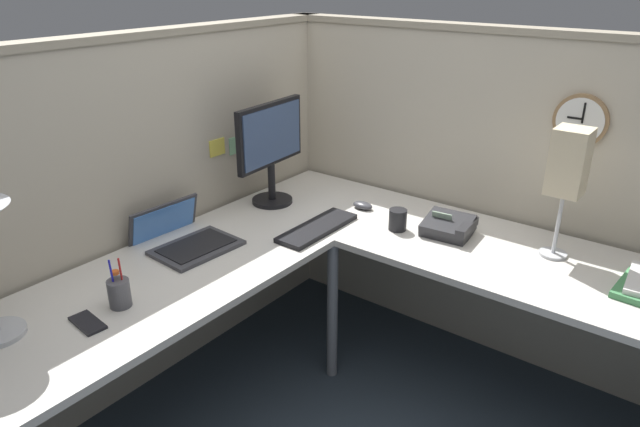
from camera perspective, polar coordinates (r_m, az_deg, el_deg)
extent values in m
plane|color=#2D3842|center=(2.73, 1.93, -18.40)|extent=(6.80, 6.80, 0.00)
cube|color=#B7AD99|center=(2.64, -18.26, -1.25)|extent=(2.57, 0.10, 1.55)
cube|color=gray|center=(2.44, -20.65, 15.93)|extent=(2.57, 0.12, 0.03)
cube|color=#B7AD99|center=(2.89, 16.57, 1.17)|extent=(0.10, 2.37, 1.55)
cube|color=gray|center=(2.71, 18.54, 16.81)|extent=(0.12, 2.37, 0.03)
cube|color=beige|center=(2.36, -12.61, -5.13)|extent=(2.35, 0.66, 0.03)
cube|color=beige|center=(2.48, 20.23, -4.71)|extent=(0.66, 1.49, 0.03)
cylinder|color=slate|center=(2.70, 1.23, -9.66)|extent=(0.05, 0.05, 0.70)
cylinder|color=black|center=(2.89, -4.73, 1.30)|extent=(0.20, 0.20, 0.02)
cylinder|color=black|center=(2.85, -4.80, 3.16)|extent=(0.04, 0.04, 0.20)
cube|color=black|center=(2.78, -4.96, 7.81)|extent=(0.46, 0.06, 0.30)
cube|color=#384C72|center=(2.77, -4.66, 7.76)|extent=(0.42, 0.04, 0.26)
cube|color=#38383D|center=(2.46, -12.08, -3.32)|extent=(0.35, 0.26, 0.02)
cube|color=black|center=(2.45, -12.10, -3.11)|extent=(0.30, 0.20, 0.00)
cube|color=#38383D|center=(2.61, -15.20, -1.11)|extent=(0.34, 0.09, 0.22)
cube|color=#4C84D8|center=(2.61, -15.10, -1.16)|extent=(0.31, 0.07, 0.18)
cube|color=black|center=(2.57, -0.27, -1.43)|extent=(0.43, 0.14, 0.02)
ellipsoid|color=#38383D|center=(2.81, 4.24, 0.80)|extent=(0.06, 0.10, 0.03)
cylinder|color=#4C4C51|center=(2.12, -19.19, -7.45)|extent=(0.08, 0.08, 0.10)
cylinder|color=#1E1EB2|center=(2.09, -19.82, -5.96)|extent=(0.01, 0.02, 0.13)
cylinder|color=#B21E1E|center=(2.09, -19.02, -5.82)|extent=(0.01, 0.01, 0.13)
cylinder|color=#D8591E|center=(2.10, -19.59, -5.51)|extent=(0.03, 0.03, 0.01)
cube|color=black|center=(2.08, -21.96, -9.98)|extent=(0.08, 0.15, 0.01)
cube|color=#232326|center=(2.59, 12.49, -1.32)|extent=(0.21, 0.22, 0.10)
cube|color=#8CA58C|center=(2.58, 11.95, -0.37)|extent=(0.02, 0.09, 0.04)
cube|color=#232326|center=(2.55, 14.31, -1.32)|extent=(0.19, 0.06, 0.04)
cylinder|color=#B7BABF|center=(2.54, 21.99, -3.70)|extent=(0.11, 0.11, 0.01)
cylinder|color=#B7BABF|center=(2.49, 22.45, -0.94)|extent=(0.02, 0.02, 0.27)
cube|color=beige|center=(2.40, 23.38, 4.72)|extent=(0.13, 0.13, 0.26)
cylinder|color=black|center=(2.59, 7.68, -0.62)|extent=(0.08, 0.08, 0.10)
cylinder|color=olive|center=(2.62, 24.35, 8.38)|extent=(0.03, 0.22, 0.22)
cylinder|color=white|center=(2.60, 24.26, 8.32)|extent=(0.00, 0.19, 0.19)
cube|color=black|center=(2.60, 23.85, 8.61)|extent=(0.00, 0.06, 0.01)
cube|color=black|center=(2.59, 24.58, 9.00)|extent=(0.00, 0.01, 0.08)
cube|color=#8CCC99|center=(2.88, -8.26, 6.70)|extent=(0.09, 0.00, 0.08)
cube|color=#EAD84C|center=(2.79, -10.11, 6.44)|extent=(0.10, 0.00, 0.08)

